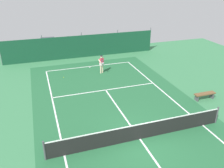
# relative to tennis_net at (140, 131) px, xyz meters

# --- Properties ---
(ground_plane) EXTENTS (36.00, 36.00, 0.00)m
(ground_plane) POSITION_rel_tennis_net_xyz_m (0.00, 0.00, -0.51)
(ground_plane) COLOR #387A4C
(court_surface) EXTENTS (11.02, 26.60, 0.01)m
(court_surface) POSITION_rel_tennis_net_xyz_m (0.00, 0.00, -0.51)
(court_surface) COLOR #236038
(court_surface) RESTS_ON ground
(tennis_net) EXTENTS (10.12, 0.10, 1.10)m
(tennis_net) POSITION_rel_tennis_net_xyz_m (0.00, 0.00, 0.00)
(tennis_net) COLOR black
(tennis_net) RESTS_ON ground
(back_fence) EXTENTS (16.30, 0.98, 2.70)m
(back_fence) POSITION_rel_tennis_net_xyz_m (-0.00, 15.48, 0.16)
(back_fence) COLOR #14472D
(back_fence) RESTS_ON ground
(tennis_player) EXTENTS (0.56, 0.83, 1.64)m
(tennis_player) POSITION_rel_tennis_net_xyz_m (0.71, 9.93, 0.45)
(tennis_player) COLOR beige
(tennis_player) RESTS_ON ground
(tennis_ball_near_player) EXTENTS (0.07, 0.07, 0.07)m
(tennis_ball_near_player) POSITION_rel_tennis_net_xyz_m (-2.78, 9.90, -0.48)
(tennis_ball_near_player) COLOR #CCDB33
(tennis_ball_near_player) RESTS_ON ground
(parked_car) EXTENTS (2.20, 4.30, 1.68)m
(parked_car) POSITION_rel_tennis_net_xyz_m (-3.36, 17.57, 0.33)
(parked_car) COLOR navy
(parked_car) RESTS_ON ground
(courtside_bench) EXTENTS (1.60, 0.40, 0.49)m
(courtside_bench) POSITION_rel_tennis_net_xyz_m (6.31, 2.72, -0.14)
(courtside_bench) COLOR brown
(courtside_bench) RESTS_ON ground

